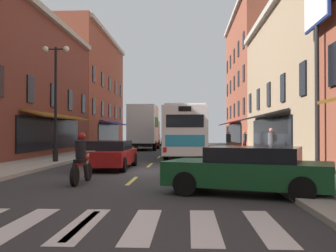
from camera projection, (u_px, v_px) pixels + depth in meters
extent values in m
cube|color=#333335|center=(143.00, 172.00, 17.21)|extent=(34.80, 80.00, 0.10)
cube|color=#DBCC4C|center=(82.00, 224.00, 7.23)|extent=(0.14, 2.40, 0.01)
cube|color=#DBCC4C|center=(132.00, 181.00, 13.72)|extent=(0.14, 2.40, 0.01)
cube|color=#DBCC4C|center=(150.00, 165.00, 20.21)|extent=(0.14, 2.40, 0.01)
cube|color=#DBCC4C|center=(159.00, 157.00, 26.70)|extent=(0.14, 2.40, 0.01)
cube|color=#DBCC4C|center=(165.00, 152.00, 33.19)|extent=(0.14, 2.40, 0.01)
cube|color=#DBCC4C|center=(168.00, 149.00, 39.68)|extent=(0.14, 2.40, 0.01)
cube|color=#DBCC4C|center=(171.00, 147.00, 46.17)|extent=(0.14, 2.40, 0.01)
cube|color=#DBCC4C|center=(173.00, 145.00, 52.67)|extent=(0.14, 2.40, 0.01)
cube|color=silver|center=(22.00, 224.00, 7.28)|extent=(0.50, 2.80, 0.01)
cube|color=silver|center=(82.00, 224.00, 7.23)|extent=(0.50, 2.80, 0.01)
cube|color=silver|center=(143.00, 225.00, 7.17)|extent=(0.50, 2.80, 0.01)
cube|color=silver|center=(204.00, 226.00, 7.12)|extent=(0.50, 2.80, 0.01)
cube|color=silver|center=(267.00, 226.00, 7.06)|extent=(0.50, 2.80, 0.01)
cube|color=#A39E93|center=(9.00, 169.00, 17.50)|extent=(3.00, 80.00, 0.14)
cube|color=#A39E93|center=(282.00, 170.00, 16.93)|extent=(3.00, 80.00, 0.14)
cube|color=#B2AD9E|center=(54.00, 19.00, 27.70)|extent=(0.44, 19.40, 0.40)
cube|color=black|center=(53.00, 134.00, 27.58)|extent=(0.10, 12.00, 2.10)
cube|color=brown|center=(63.00, 116.00, 27.57)|extent=(1.38, 11.20, 0.44)
cube|color=black|center=(31.00, 89.00, 23.63)|extent=(0.10, 1.00, 1.60)
cube|color=black|center=(53.00, 95.00, 27.62)|extent=(0.10, 1.00, 1.60)
cube|color=black|center=(70.00, 100.00, 31.62)|extent=(0.10, 1.00, 1.60)
cube|color=black|center=(83.00, 104.00, 35.61)|extent=(0.10, 1.00, 1.60)
cube|color=brown|center=(76.00, 91.00, 47.83)|extent=(8.00, 19.90, 13.18)
cube|color=#B2AD9E|center=(110.00, 39.00, 47.72)|extent=(0.44, 19.40, 0.40)
cube|color=black|center=(110.00, 133.00, 47.56)|extent=(0.10, 12.00, 2.10)
cube|color=navy|center=(115.00, 123.00, 47.54)|extent=(1.38, 11.20, 0.44)
cube|color=black|center=(94.00, 107.00, 39.61)|extent=(0.10, 1.00, 1.60)
cube|color=black|center=(102.00, 109.00, 43.60)|extent=(0.10, 1.00, 1.60)
cube|color=black|center=(110.00, 111.00, 47.60)|extent=(0.10, 1.00, 1.60)
cube|color=black|center=(116.00, 112.00, 51.59)|extent=(0.10, 1.00, 1.60)
cube|color=black|center=(121.00, 114.00, 55.59)|extent=(0.10, 1.00, 1.60)
cube|color=black|center=(94.00, 74.00, 39.66)|extent=(0.10, 1.00, 1.60)
cube|color=black|center=(103.00, 80.00, 43.65)|extent=(0.10, 1.00, 1.60)
cube|color=black|center=(110.00, 84.00, 47.64)|extent=(0.10, 1.00, 1.60)
cube|color=black|center=(116.00, 88.00, 51.64)|extent=(0.10, 1.00, 1.60)
cube|color=black|center=(121.00, 91.00, 55.63)|extent=(0.10, 1.00, 1.60)
cube|color=black|center=(334.00, 64.00, 14.92)|extent=(0.10, 1.00, 1.60)
cube|color=#9E8466|center=(330.00, 81.00, 26.72)|extent=(8.00, 19.90, 10.18)
cube|color=#B2AD9E|center=(268.00, 11.00, 26.99)|extent=(0.44, 19.40, 0.40)
cube|color=black|center=(269.00, 134.00, 26.86)|extent=(0.10, 12.00, 2.10)
cube|color=black|center=(258.00, 116.00, 26.92)|extent=(1.38, 11.20, 0.44)
cube|color=black|center=(303.00, 79.00, 18.91)|extent=(0.10, 1.00, 1.60)
cube|color=black|center=(283.00, 88.00, 22.91)|extent=(0.10, 1.00, 1.60)
cube|color=black|center=(269.00, 94.00, 26.90)|extent=(0.10, 1.00, 1.60)
cube|color=black|center=(258.00, 99.00, 30.90)|extent=(0.10, 1.00, 1.60)
cube|color=black|center=(250.00, 103.00, 34.89)|extent=(0.10, 1.00, 1.60)
cube|color=brown|center=(269.00, 79.00, 46.74)|extent=(8.00, 19.90, 15.63)
cube|color=#B2AD9E|center=(233.00, 16.00, 47.05)|extent=(0.44, 19.40, 0.40)
cube|color=black|center=(234.00, 133.00, 46.84)|extent=(0.10, 12.00, 2.10)
cube|color=maroon|center=(228.00, 123.00, 46.89)|extent=(1.38, 11.20, 0.44)
cube|color=black|center=(244.00, 106.00, 38.89)|extent=(0.10, 1.00, 1.60)
cube|color=black|center=(238.00, 109.00, 42.88)|extent=(0.10, 1.00, 1.60)
cube|color=black|center=(234.00, 111.00, 46.88)|extent=(0.10, 1.00, 1.60)
cube|color=black|center=(230.00, 112.00, 50.87)|extent=(0.10, 1.00, 1.60)
cube|color=black|center=(227.00, 114.00, 54.87)|extent=(0.10, 1.00, 1.60)
cube|color=black|center=(244.00, 73.00, 38.94)|extent=(0.10, 1.00, 1.60)
cube|color=black|center=(238.00, 79.00, 42.93)|extent=(0.10, 1.00, 1.60)
cube|color=black|center=(234.00, 83.00, 46.93)|extent=(0.10, 1.00, 1.60)
cube|color=black|center=(230.00, 87.00, 50.92)|extent=(0.10, 1.00, 1.60)
cube|color=black|center=(227.00, 90.00, 54.92)|extent=(0.10, 1.00, 1.60)
cube|color=black|center=(244.00, 40.00, 38.99)|extent=(0.10, 1.00, 1.60)
cube|color=black|center=(238.00, 49.00, 42.98)|extent=(0.10, 1.00, 1.60)
cube|color=black|center=(234.00, 56.00, 46.98)|extent=(0.10, 1.00, 1.60)
cube|color=black|center=(230.00, 62.00, 50.97)|extent=(0.10, 1.00, 1.60)
cube|color=black|center=(227.00, 67.00, 54.97)|extent=(0.10, 1.00, 1.60)
cylinder|color=black|center=(317.00, 97.00, 15.91)|extent=(0.18, 0.18, 5.84)
cylinder|color=black|center=(317.00, 168.00, 15.86)|extent=(0.40, 0.40, 0.24)
cube|color=navy|center=(317.00, 4.00, 15.96)|extent=(0.10, 2.91, 1.77)
cube|color=white|center=(315.00, 4.00, 15.97)|extent=(0.04, 2.75, 1.61)
cube|color=white|center=(318.00, 4.00, 15.96)|extent=(0.04, 2.75, 1.61)
cube|color=silver|center=(186.00, 131.00, 27.80)|extent=(2.63, 12.11, 2.81)
cube|color=silver|center=(186.00, 110.00, 27.82)|extent=(2.42, 10.90, 0.16)
cube|color=black|center=(186.00, 128.00, 28.10)|extent=(2.65, 9.71, 0.96)
cube|color=#19723F|center=(186.00, 148.00, 27.78)|extent=(2.66, 11.71, 0.36)
cube|color=black|center=(187.00, 129.00, 33.80)|extent=(2.25, 0.13, 1.10)
cube|color=black|center=(185.00, 121.00, 21.81)|extent=(2.05, 0.13, 0.70)
cube|color=teal|center=(185.00, 141.00, 21.79)|extent=(2.15, 0.11, 0.64)
cube|color=black|center=(185.00, 109.00, 21.81)|extent=(0.70, 0.10, 0.28)
cube|color=red|center=(165.00, 150.00, 21.83)|extent=(0.20, 0.08, 0.28)
cube|color=red|center=(205.00, 150.00, 21.71)|extent=(0.20, 0.08, 0.28)
cylinder|color=black|center=(172.00, 147.00, 31.88)|extent=(0.31, 1.00, 1.00)
cylinder|color=black|center=(201.00, 147.00, 31.75)|extent=(0.31, 1.00, 1.00)
cylinder|color=black|center=(166.00, 151.00, 24.31)|extent=(0.31, 1.00, 1.00)
cylinder|color=black|center=(205.00, 151.00, 24.18)|extent=(0.31, 1.00, 1.00)
cube|color=#B21E19|center=(147.00, 133.00, 39.99)|extent=(2.32, 2.24, 2.40)
cube|color=black|center=(148.00, 125.00, 41.07)|extent=(2.00, 0.11, 0.80)
cube|color=silver|center=(143.00, 124.00, 36.55)|extent=(2.43, 4.71, 3.38)
cube|color=#196633|center=(157.00, 122.00, 36.49)|extent=(0.08, 2.82, 0.90)
cube|color=black|center=(145.00, 144.00, 37.63)|extent=(1.94, 6.53, 0.24)
cylinder|color=black|center=(136.00, 144.00, 39.84)|extent=(0.29, 0.90, 0.90)
cylinder|color=black|center=(158.00, 144.00, 39.71)|extent=(0.29, 0.90, 0.90)
cylinder|color=black|center=(130.00, 146.00, 35.88)|extent=(0.29, 0.90, 0.90)
cylinder|color=black|center=(155.00, 146.00, 35.76)|extent=(0.29, 0.90, 0.90)
cube|color=silver|center=(153.00, 141.00, 47.44)|extent=(1.81, 4.58, 0.70)
cube|color=black|center=(153.00, 136.00, 47.27)|extent=(1.64, 2.48, 0.49)
cube|color=red|center=(145.00, 139.00, 45.23)|extent=(0.20, 0.06, 0.14)
cube|color=red|center=(157.00, 139.00, 45.15)|extent=(0.20, 0.06, 0.14)
cylinder|color=black|center=(147.00, 143.00, 49.06)|extent=(0.22, 0.64, 0.64)
cylinder|color=black|center=(161.00, 143.00, 48.97)|extent=(0.22, 0.64, 0.64)
cylinder|color=black|center=(144.00, 144.00, 45.90)|extent=(0.22, 0.64, 0.64)
cylinder|color=black|center=(159.00, 144.00, 45.81)|extent=(0.22, 0.64, 0.64)
cube|color=#144723|center=(248.00, 174.00, 10.72)|extent=(4.69, 3.21, 0.64)
cube|color=black|center=(254.00, 155.00, 10.66)|extent=(2.77, 2.40, 0.42)
cube|color=red|center=(334.00, 171.00, 9.20)|extent=(0.12, 0.21, 0.14)
cube|color=red|center=(334.00, 166.00, 10.61)|extent=(0.12, 0.21, 0.14)
cylinder|color=black|center=(185.00, 184.00, 10.44)|extent=(0.68, 0.42, 0.64)
cylinder|color=black|center=(205.00, 177.00, 12.09)|extent=(0.68, 0.42, 0.64)
cylinder|color=black|center=(302.00, 190.00, 9.34)|extent=(0.68, 0.42, 0.64)
cylinder|color=black|center=(307.00, 181.00, 10.98)|extent=(0.68, 0.42, 0.64)
cube|color=maroon|center=(111.00, 157.00, 18.23)|extent=(1.84, 4.68, 0.62)
cube|color=black|center=(110.00, 146.00, 18.05)|extent=(1.66, 2.53, 0.45)
cube|color=red|center=(81.00, 155.00, 15.96)|extent=(0.20, 0.06, 0.14)
cube|color=red|center=(117.00, 155.00, 15.88)|extent=(0.20, 0.06, 0.14)
cylinder|color=black|center=(100.00, 159.00, 19.90)|extent=(0.22, 0.64, 0.64)
cylinder|color=black|center=(134.00, 159.00, 19.81)|extent=(0.22, 0.64, 0.64)
cylinder|color=black|center=(82.00, 165.00, 16.64)|extent=(0.22, 0.64, 0.64)
cylinder|color=black|center=(123.00, 165.00, 16.55)|extent=(0.22, 0.64, 0.64)
cylinder|color=black|center=(88.00, 172.00, 13.77)|extent=(0.12, 0.62, 0.62)
cylinder|color=black|center=(75.00, 176.00, 12.33)|extent=(0.14, 0.62, 0.62)
cylinder|color=#B2B2B7|center=(87.00, 163.00, 13.66)|extent=(0.08, 0.33, 0.68)
ellipsoid|color=maroon|center=(83.00, 158.00, 13.24)|extent=(0.34, 0.57, 0.28)
cube|color=black|center=(80.00, 161.00, 12.84)|extent=(0.28, 0.57, 0.12)
cube|color=#B2B2B7|center=(82.00, 171.00, 13.05)|extent=(0.25, 0.41, 0.30)
cylinder|color=#B2B2B7|center=(86.00, 151.00, 13.56)|extent=(0.62, 0.06, 0.04)
cylinder|color=black|center=(80.00, 149.00, 12.91)|extent=(0.36, 0.47, 0.66)
sphere|color=maroon|center=(82.00, 136.00, 13.03)|extent=(0.26, 0.26, 0.26)
cylinder|color=black|center=(75.00, 171.00, 12.95)|extent=(0.15, 0.36, 0.56)
cylinder|color=black|center=(86.00, 171.00, 12.92)|extent=(0.15, 0.36, 0.56)
cylinder|color=#4C4C51|center=(271.00, 152.00, 21.86)|extent=(0.28, 0.28, 0.85)
cylinder|color=#4C4C51|center=(271.00, 139.00, 21.87)|extent=(0.36, 0.36, 0.66)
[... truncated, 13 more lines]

